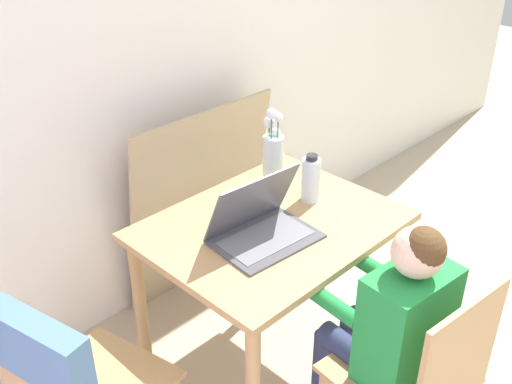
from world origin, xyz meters
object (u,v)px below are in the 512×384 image
laptop (260,223)px  chair_spare (63,377)px  chair_occupied (415,381)px  flower_vase (273,157)px  water_bottle (311,179)px  person_seated (392,321)px

laptop → chair_spare: bearing=-177.8°
chair_spare → chair_occupied: bearing=-142.1°
flower_vase → chair_occupied: bearing=-106.1°
chair_spare → water_bottle: (1.13, 0.01, 0.23)m
person_seated → water_bottle: (0.27, 0.58, 0.19)m
chair_spare → laptop: laptop is taller
person_seated → water_bottle: person_seated is taller
chair_occupied → flower_vase: 1.00m
person_seated → flower_vase: 0.83m
person_seated → laptop: (-0.06, 0.54, 0.15)m
person_seated → laptop: person_seated is taller
water_bottle → chair_spare: bearing=-179.7°
chair_occupied → flower_vase: bearing=-100.1°
water_bottle → chair_occupied: bearing=-112.3°
flower_vase → water_bottle: flower_vase is taller
person_seated → flower_vase: flower_vase is taller
chair_occupied → chair_spare: (-0.84, 0.69, 0.14)m
laptop → water_bottle: bearing=12.2°
flower_vase → water_bottle: 0.18m
chair_occupied → flower_vase: (0.25, 0.87, 0.41)m
chair_occupied → water_bottle: size_ratio=4.24×
chair_spare → flower_vase: 1.14m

